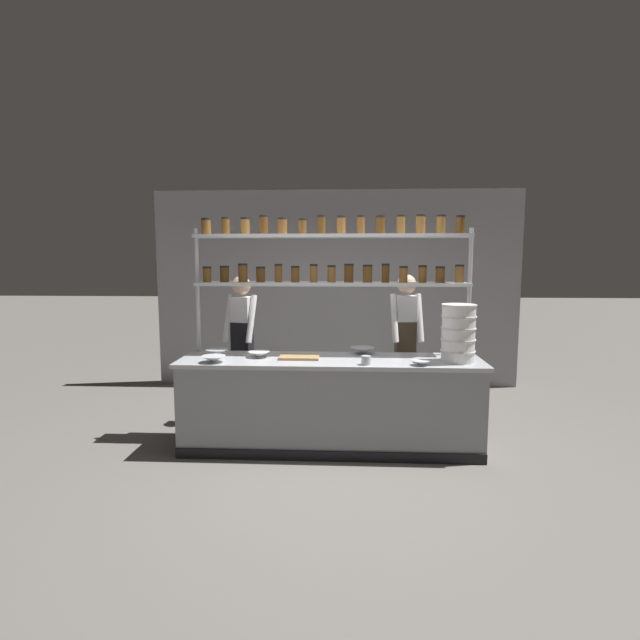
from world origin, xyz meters
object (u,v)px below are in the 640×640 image
at_px(spice_shelf_unit, 332,262).
at_px(cutting_board, 299,357).
at_px(chef_center, 405,338).
at_px(prep_bowl_near_left, 362,351).
at_px(prep_bowl_near_right, 217,352).
at_px(chef_left, 242,338).
at_px(container_stack, 458,333).
at_px(prep_bowl_far_left, 421,363).
at_px(serving_cup_front, 366,360).
at_px(prep_bowl_center_front, 214,359).
at_px(prep_bowl_center_back, 259,355).

height_order(spice_shelf_unit, cutting_board, spice_shelf_unit).
distance_m(chef_center, prep_bowl_near_left, 0.75).
bearing_deg(prep_bowl_near_right, chef_left, 79.86).
height_order(container_stack, prep_bowl_far_left, container_stack).
distance_m(container_stack, prep_bowl_near_right, 2.43).
bearing_deg(serving_cup_front, prep_bowl_far_left, -0.03).
relative_size(prep_bowl_center_front, prep_bowl_near_right, 0.99).
bearing_deg(chef_left, prep_bowl_near_right, -87.68).
relative_size(cutting_board, prep_bowl_center_back, 1.84).
bearing_deg(chef_center, container_stack, -72.37).
relative_size(spice_shelf_unit, prep_bowl_near_right, 12.20).
distance_m(cutting_board, prep_bowl_center_back, 0.41).
bearing_deg(prep_bowl_center_back, chef_center, 26.59).
bearing_deg(container_stack, prep_bowl_center_front, -176.05).
xyz_separation_m(chef_left, chef_center, (1.90, 0.04, 0.01)).
distance_m(chef_left, prep_bowl_near_right, 0.68).
bearing_deg(cutting_board, prep_bowl_near_left, 22.62).
bearing_deg(spice_shelf_unit, cutting_board, -134.23).
xyz_separation_m(container_stack, cutting_board, (-1.55, 0.08, -0.27)).
distance_m(container_stack, prep_bowl_far_left, 0.50).
xyz_separation_m(prep_bowl_far_left, serving_cup_front, (-0.51, 0.00, 0.02)).
height_order(container_stack, prep_bowl_near_right, container_stack).
relative_size(prep_bowl_near_left, prep_bowl_near_right, 1.08).
xyz_separation_m(spice_shelf_unit, prep_bowl_near_left, (0.33, -0.05, -0.93)).
distance_m(spice_shelf_unit, cutting_board, 1.05).
relative_size(chef_center, prep_bowl_near_right, 7.30).
height_order(container_stack, cutting_board, container_stack).
bearing_deg(cutting_board, container_stack, -3.03).
relative_size(cutting_board, prep_bowl_center_front, 1.70).
height_order(container_stack, prep_bowl_center_back, container_stack).
xyz_separation_m(spice_shelf_unit, chef_center, (0.84, 0.49, -0.87)).
relative_size(chef_center, prep_bowl_far_left, 10.30).
relative_size(container_stack, prep_bowl_center_front, 2.38).
bearing_deg(chef_left, prep_bowl_far_left, -16.05).
relative_size(chef_left, prep_bowl_near_right, 7.22).
bearing_deg(spice_shelf_unit, prep_bowl_center_back, -157.63).
distance_m(chef_left, container_stack, 2.46).
height_order(chef_left, prep_bowl_near_left, chef_left).
xyz_separation_m(container_stack, serving_cup_front, (-0.90, -0.19, -0.24)).
bearing_deg(prep_bowl_center_front, prep_bowl_far_left, -0.89).
distance_m(prep_bowl_near_left, prep_bowl_center_front, 1.54).
height_order(chef_center, prep_bowl_near_left, chef_center).
relative_size(container_stack, prep_bowl_near_right, 2.36).
xyz_separation_m(chef_center, cutting_board, (-1.15, -0.81, -0.08)).
height_order(prep_bowl_center_back, prep_bowl_far_left, prep_bowl_center_back).
distance_m(spice_shelf_unit, chef_left, 1.45).
bearing_deg(prep_bowl_center_front, prep_bowl_near_left, 19.48).
relative_size(prep_bowl_near_right, prep_bowl_far_left, 1.41).
distance_m(cutting_board, prep_bowl_near_right, 0.87).
bearing_deg(prep_bowl_near_left, prep_bowl_near_right, -173.49).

